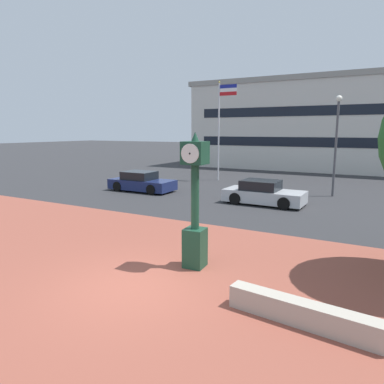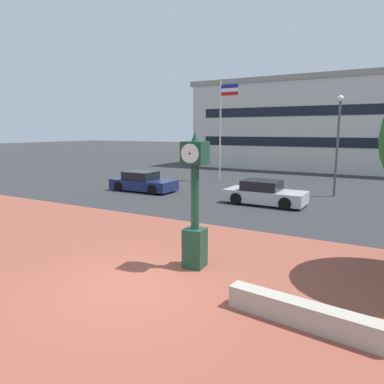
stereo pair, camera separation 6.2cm
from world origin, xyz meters
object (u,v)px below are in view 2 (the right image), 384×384
object	(u,v)px
street_clock	(195,207)
street_lamp_post	(338,135)
flagpole_primary	(222,124)
car_street_mid	(143,182)
car_street_near	(264,194)
civic_building	(354,124)

from	to	relation	value
street_clock	street_lamp_post	size ratio (longest dim) A/B	0.66
flagpole_primary	street_lamp_post	world-z (taller)	flagpole_primary
car_street_mid	car_street_near	bearing A→B (deg)	88.36
car_street_near	flagpole_primary	size ratio (longest dim) A/B	0.56
car_street_near	street_lamp_post	bearing A→B (deg)	145.92
car_street_near	street_lamp_post	size ratio (longest dim) A/B	0.72
street_clock	car_street_near	world-z (taller)	street_clock
street_clock	flagpole_primary	world-z (taller)	flagpole_primary
street_clock	flagpole_primary	xyz separation A→B (m)	(-6.89, 16.98, 2.67)
car_street_near	street_lamp_post	xyz separation A→B (m)	(2.97, 4.24, 3.10)
street_clock	street_lamp_post	xyz separation A→B (m)	(1.97, 13.87, 1.89)
car_street_near	car_street_mid	world-z (taller)	same
car_street_mid	street_lamp_post	xyz separation A→B (m)	(11.25, 4.01, 3.10)
street_clock	car_street_mid	size ratio (longest dim) A/B	0.90
car_street_near	civic_building	world-z (taller)	civic_building
car_street_mid	civic_building	distance (m)	24.35
street_clock	car_street_mid	distance (m)	13.61
car_street_near	street_lamp_post	distance (m)	6.04
flagpole_primary	car_street_near	bearing A→B (deg)	-51.34
street_clock	car_street_near	size ratio (longest dim) A/B	0.91
civic_building	car_street_near	bearing A→B (deg)	-95.98
car_street_mid	street_lamp_post	world-z (taller)	street_lamp_post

